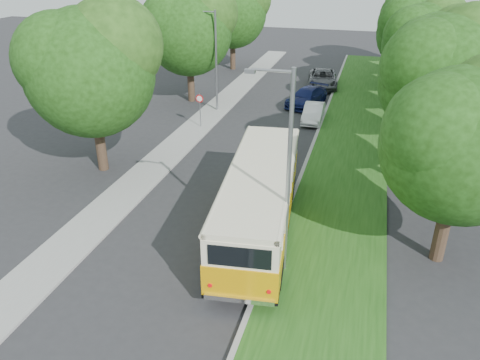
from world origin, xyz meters
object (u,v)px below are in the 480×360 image
(vintage_bus, at_px, (260,201))
(car_grey, at_px, (323,79))
(car_white, at_px, (313,113))
(car_silver, at_px, (269,142))
(lamppost_far, at_px, (215,58))
(car_blue, at_px, (307,97))
(lamppost_near, at_px, (286,170))

(vintage_bus, distance_m, car_grey, 25.51)
(car_grey, bearing_deg, vintage_bus, -96.83)
(car_white, relative_size, car_grey, 0.71)
(vintage_bus, height_order, car_silver, vintage_bus)
(car_white, height_order, car_grey, car_grey)
(lamppost_far, bearing_deg, vintage_bus, -65.30)
(car_silver, bearing_deg, car_white, 61.65)
(vintage_bus, distance_m, car_blue, 19.55)
(vintage_bus, bearing_deg, lamppost_near, -64.38)
(lamppost_near, distance_m, lamppost_far, 20.53)
(lamppost_near, relative_size, vintage_bus, 0.75)
(car_white, height_order, car_blue, car_blue)
(vintage_bus, distance_m, car_silver, 9.18)
(lamppost_near, xyz_separation_m, car_blue, (-2.35, 21.92, -3.68))
(car_white, bearing_deg, car_grey, 91.89)
(lamppost_far, distance_m, car_white, 8.40)
(car_silver, bearing_deg, car_grey, 72.20)
(vintage_bus, bearing_deg, car_blue, 86.10)
(car_silver, bearing_deg, lamppost_far, 116.10)
(lamppost_far, height_order, vintage_bus, lamppost_far)
(car_blue, bearing_deg, vintage_bus, -68.78)
(lamppost_far, relative_size, car_blue, 1.57)
(vintage_bus, xyz_separation_m, car_grey, (-0.28, 25.49, -0.82))
(lamppost_near, distance_m, vintage_bus, 3.97)
(vintage_bus, bearing_deg, lamppost_far, 108.33)
(car_silver, bearing_deg, lamppost_near, -88.22)
(lamppost_near, height_order, car_silver, lamppost_near)
(car_white, xyz_separation_m, car_grey, (-0.52, 9.75, 0.13))
(lamppost_near, xyz_separation_m, lamppost_far, (-8.91, 18.50, -0.25))
(lamppost_near, height_order, car_grey, lamppost_near)
(vintage_bus, distance_m, car_white, 15.77)
(car_silver, xyz_separation_m, car_white, (1.81, 6.74, -0.06))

